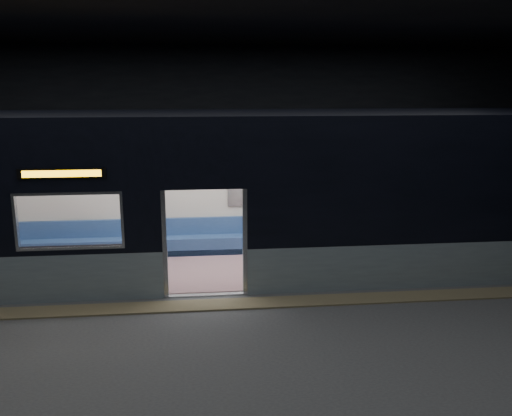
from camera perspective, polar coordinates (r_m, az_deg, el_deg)
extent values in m
cube|color=#47494C|center=(9.45, -5.14, -11.56)|extent=(24.00, 14.00, 0.01)
cube|color=black|center=(8.69, -5.84, 19.98)|extent=(24.00, 14.00, 0.04)
cube|color=black|center=(15.66, -5.82, 7.65)|extent=(24.00, 0.04, 5.00)
cube|color=#8C7F59|center=(9.95, -5.21, -10.15)|extent=(22.80, 0.50, 0.03)
cube|color=#90A4AC|center=(11.39, 20.00, -5.55)|extent=(8.30, 0.12, 0.90)
cube|color=black|center=(11.02, 20.63, 2.38)|extent=(8.30, 0.12, 2.30)
cube|color=black|center=(9.76, -5.57, 5.32)|extent=(1.40, 0.12, 1.15)
cube|color=#B7BABC|center=(10.11, -9.58, -3.82)|extent=(0.08, 0.14, 2.05)
cube|color=#B7BABC|center=(10.12, -1.18, -3.62)|extent=(0.08, 0.14, 2.05)
cube|color=black|center=(9.99, -19.75, 3.44)|extent=(1.50, 0.04, 0.18)
cube|color=#FFAC0B|center=(9.99, -19.76, 3.43)|extent=(1.34, 0.03, 0.12)
cube|color=beige|center=(12.76, -5.63, 2.42)|extent=(18.00, 0.12, 3.20)
cube|color=black|center=(11.13, -5.73, 9.59)|extent=(18.00, 3.00, 0.15)
cube|color=gray|center=(11.77, -5.38, -6.44)|extent=(17.76, 2.76, 0.04)
cube|color=beige|center=(11.22, -5.63, 4.87)|extent=(17.76, 2.76, 0.10)
cube|color=navy|center=(12.77, -5.48, -3.84)|extent=(11.00, 0.48, 0.41)
cube|color=navy|center=(12.84, -5.53, -1.86)|extent=(11.00, 0.10, 0.40)
cube|color=#765660|center=(11.14, -22.69, -7.31)|extent=(4.40, 0.48, 0.41)
cube|color=#765660|center=(11.19, 11.94, -6.48)|extent=(4.40, 0.48, 0.41)
cylinder|color=silver|center=(10.38, -10.67, -2.59)|extent=(0.04, 0.04, 2.26)
cylinder|color=silver|center=(12.57, -9.90, 0.13)|extent=(0.04, 0.04, 2.26)
cylinder|color=silver|center=(10.40, -0.17, -2.34)|extent=(0.04, 0.04, 2.26)
cylinder|color=silver|center=(12.59, -1.24, 0.33)|extent=(0.04, 0.04, 2.26)
cylinder|color=silver|center=(12.35, -5.64, 3.71)|extent=(11.00, 0.03, 0.03)
cube|color=black|center=(12.68, 4.96, -2.57)|extent=(0.19, 0.51, 0.17)
cube|color=black|center=(12.72, 5.98, -2.53)|extent=(0.19, 0.51, 0.17)
cylinder|color=black|center=(12.54, 5.14, -4.09)|extent=(0.12, 0.12, 0.43)
cylinder|color=black|center=(12.58, 6.17, -4.05)|extent=(0.12, 0.12, 0.43)
cube|color=pink|center=(12.90, 5.29, -2.21)|extent=(0.44, 0.24, 0.22)
cylinder|color=pink|center=(12.83, 5.29, -0.52)|extent=(0.46, 0.46, 0.57)
sphere|color=tan|center=(12.73, 5.35, 1.22)|extent=(0.23, 0.23, 0.23)
sphere|color=black|center=(12.76, 5.31, 1.46)|extent=(0.24, 0.24, 0.24)
cube|color=black|center=(12.58, 5.48, -1.95)|extent=(0.35, 0.32, 0.14)
cube|color=white|center=(12.76, -0.38, 2.00)|extent=(1.07, 0.03, 0.69)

